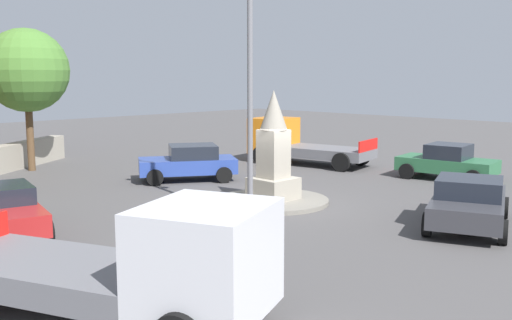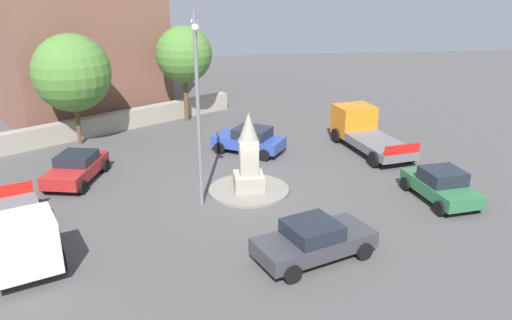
# 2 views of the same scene
# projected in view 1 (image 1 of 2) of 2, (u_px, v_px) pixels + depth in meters

# --- Properties ---
(ground_plane) EXTENTS (80.00, 80.00, 0.00)m
(ground_plane) POSITION_uv_depth(u_px,v_px,m) (273.00, 203.00, 19.19)
(ground_plane) COLOR #4F4C4C
(traffic_island) EXTENTS (3.69, 3.69, 0.14)m
(traffic_island) POSITION_uv_depth(u_px,v_px,m) (273.00, 201.00, 19.18)
(traffic_island) COLOR gray
(traffic_island) RESTS_ON ground
(monument) EXTENTS (1.34, 1.34, 3.61)m
(monument) POSITION_uv_depth(u_px,v_px,m) (273.00, 153.00, 18.95)
(monument) COLOR #9E9687
(monument) RESTS_ON traffic_island
(streetlamp) EXTENTS (2.72, 0.28, 8.07)m
(streetlamp) POSITION_uv_depth(u_px,v_px,m) (250.00, 53.00, 16.19)
(streetlamp) COLOR slate
(streetlamp) RESTS_ON ground
(car_dark_grey_approaching) EXTENTS (3.24, 4.62, 1.41)m
(car_dark_grey_approaching) POSITION_uv_depth(u_px,v_px,m) (469.00, 202.00, 16.01)
(car_dark_grey_approaching) COLOR #38383D
(car_dark_grey_approaching) RESTS_ON ground
(car_red_passing) EXTENTS (4.23, 2.69, 1.35)m
(car_red_passing) POSITION_uv_depth(u_px,v_px,m) (0.00, 211.00, 15.05)
(car_red_passing) COLOR #B22323
(car_red_passing) RESTS_ON ground
(car_blue_near_island) EXTENTS (3.56, 4.20, 1.44)m
(car_blue_near_island) POSITION_uv_depth(u_px,v_px,m) (189.00, 162.00, 23.24)
(car_blue_near_island) COLOR #2D479E
(car_blue_near_island) RESTS_ON ground
(car_green_waiting) EXTENTS (4.00, 2.40, 1.46)m
(car_green_waiting) POSITION_uv_depth(u_px,v_px,m) (447.00, 162.00, 23.44)
(car_green_waiting) COLOR #2D6B42
(car_green_waiting) RESTS_ON ground
(truck_white_far_side) EXTENTS (6.48, 4.32, 2.17)m
(truck_white_far_side) POSITION_uv_depth(u_px,v_px,m) (139.00, 266.00, 9.67)
(truck_white_far_side) COLOR silver
(truck_white_far_side) RESTS_ON ground
(truck_orange_parked_left) EXTENTS (6.22, 3.31, 2.16)m
(truck_orange_parked_left) POSITION_uv_depth(u_px,v_px,m) (295.00, 143.00, 27.84)
(truck_orange_parked_left) COLOR orange
(truck_orange_parked_left) RESTS_ON ground
(tree_near_wall) EXTENTS (3.66, 3.66, 6.27)m
(tree_near_wall) POSITION_uv_depth(u_px,v_px,m) (26.00, 71.00, 25.12)
(tree_near_wall) COLOR brown
(tree_near_wall) RESTS_ON ground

